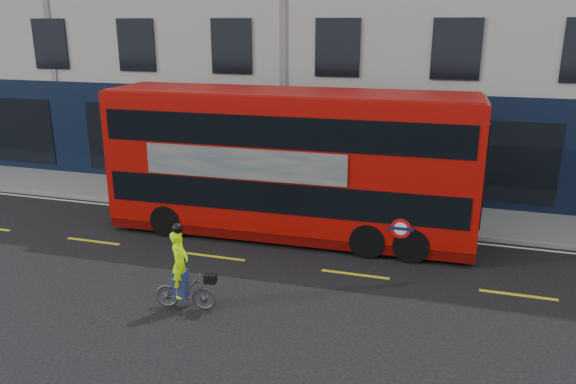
% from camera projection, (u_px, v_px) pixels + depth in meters
% --- Properties ---
extents(ground, '(120.00, 120.00, 0.00)m').
position_uv_depth(ground, '(191.00, 279.00, 14.46)').
color(ground, black).
rests_on(ground, ground).
extents(pavement, '(60.00, 3.00, 0.12)m').
position_uv_depth(pavement, '(271.00, 203.00, 20.40)').
color(pavement, slate).
rests_on(pavement, ground).
extents(kerb, '(60.00, 0.12, 0.13)m').
position_uv_depth(kerb, '(257.00, 216.00, 19.02)').
color(kerb, gray).
rests_on(kerb, ground).
extents(road_edge_line, '(58.00, 0.10, 0.01)m').
position_uv_depth(road_edge_line, '(254.00, 220.00, 18.77)').
color(road_edge_line, silver).
rests_on(road_edge_line, ground).
extents(lane_dashes, '(58.00, 0.12, 0.01)m').
position_uv_depth(lane_dashes, '(215.00, 257.00, 15.84)').
color(lane_dashes, gold).
rests_on(lane_dashes, ground).
extents(bus, '(11.11, 2.79, 4.45)m').
position_uv_depth(bus, '(290.00, 163.00, 16.86)').
color(bus, '#A80B06').
rests_on(bus, ground).
extents(cyclist, '(1.50, 0.63, 2.09)m').
position_uv_depth(cyclist, '(183.00, 280.00, 12.77)').
color(cyclist, '#494B4E').
rests_on(cyclist, ground).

